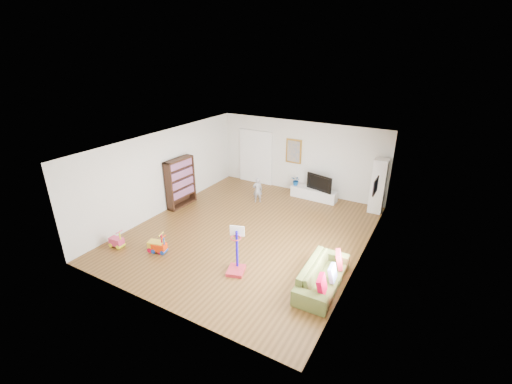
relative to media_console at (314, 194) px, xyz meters
The scene contains 25 objects.
floor 3.38m from the media_console, 103.74° to the right, with size 6.50×7.50×0.00m, color brown.
ceiling 4.20m from the media_console, 103.74° to the right, with size 6.50×7.50×0.00m, color white.
wall_back 1.48m from the media_console, 149.30° to the left, with size 6.50×0.00×2.70m, color silver.
wall_front 7.16m from the media_console, 96.50° to the right, with size 6.50×0.00×2.70m, color white.
wall_left 5.33m from the media_console, 141.04° to the right, with size 0.00×7.50×2.70m, color silver.
wall_right 4.25m from the media_console, 53.20° to the right, with size 0.00×7.50×2.70m, color silver.
navy_accent 3.49m from the media_console, 37.60° to the right, with size 0.01×3.20×1.70m, color black.
olive_wainscot 3.09m from the media_console, 37.60° to the right, with size 0.01×3.20×1.00m, color brown.
doorway 2.87m from the media_console, behind, with size 1.45×0.06×2.10m, color white.
painting_back 1.77m from the media_console, 157.49° to the left, with size 0.62×0.06×0.92m, color gold.
artwork_right 3.20m from the media_console, 35.25° to the right, with size 0.04×0.56×0.46m, color #7F3F8C.
media_console is the anchor object (origin of this frame).
tall_cabinet 2.30m from the media_console, ahead, with size 0.43×0.43×1.85m, color white.
bookshelf 4.79m from the media_console, 143.74° to the right, with size 0.30×1.16×1.70m, color black.
sofa 5.04m from the media_console, 67.06° to the right, with size 1.98×0.77×0.58m, color #5F6B30.
basketball_hoop 5.20m from the media_console, 90.61° to the right, with size 0.41×0.50×1.20m, color #AF222F.
ride_on_yellow 5.97m from the media_console, 114.12° to the right, with size 0.42×0.26×0.56m, color gold.
ride_on_orange 5.93m from the media_console, 113.22° to the right, with size 0.38×0.24×0.51m, color #F33707.
ride_on_pink 6.83m from the media_console, 121.55° to the right, with size 0.38×0.24×0.51m, color #DD3864.
child 2.10m from the media_console, 142.50° to the right, with size 0.34×0.22×0.92m, color gray.
tv 0.54m from the media_console, ahead, with size 1.03×0.14×0.59m, color black.
vase_plant 0.81m from the media_console, behind, with size 0.34×0.30×0.38m, color navy.
pillow_left 5.63m from the media_console, 67.73° to the right, with size 0.11×0.40×0.40m, color red.
pillow_center 5.17m from the media_console, 64.84° to the right, with size 0.09×0.35×0.35m, color white.
pillow_right 4.63m from the media_console, 62.03° to the right, with size 0.10×0.39×0.39m, color red.
Camera 1 is at (4.64, -7.77, 5.09)m, focal length 24.00 mm.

